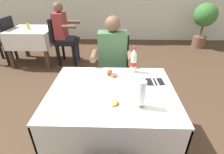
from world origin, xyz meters
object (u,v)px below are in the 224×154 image
(plate_far_diner, at_px, (112,76))
(background_table_tumbler, at_px, (28,27))
(cola_bottle_primary, at_px, (134,61))
(beer_glass_left, at_px, (141,95))
(background_dining_table, at_px, (33,38))
(main_dining_table, at_px, (112,104))
(background_chair_right, at_px, (63,38))
(chair_far_diner_seat, at_px, (114,68))
(background_patron, at_px, (64,31))
(napkin_cutlery_set, at_px, (155,82))
(potted_plant_corner, at_px, (204,19))
(background_chair_left, at_px, (3,38))
(plate_near_camera, at_px, (114,103))
(seated_diner_far, at_px, (113,60))

(plate_far_diner, height_order, background_table_tumbler, background_table_tumbler)
(cola_bottle_primary, bearing_deg, background_table_tumbler, 137.56)
(beer_glass_left, height_order, background_dining_table, beer_glass_left)
(main_dining_table, relative_size, background_dining_table, 1.33)
(background_table_tumbler, bearing_deg, background_chair_right, 2.76)
(background_chair_right, bearing_deg, background_table_tumbler, -177.24)
(main_dining_table, height_order, plate_far_diner, plate_far_diner)
(main_dining_table, bearing_deg, chair_far_diner_seat, 90.00)
(main_dining_table, distance_m, background_patron, 2.46)
(napkin_cutlery_set, xyz_separation_m, potted_plant_corner, (1.88, 3.20, -0.00))
(background_chair_left, relative_size, potted_plant_corner, 0.85)
(napkin_cutlery_set, bearing_deg, background_chair_left, 143.59)
(beer_glass_left, height_order, background_patron, background_patron)
(plate_far_diner, xyz_separation_m, cola_bottle_primary, (0.22, 0.12, 0.11))
(plate_far_diner, distance_m, napkin_cutlery_set, 0.43)
(beer_glass_left, distance_m, background_patron, 2.77)
(plate_near_camera, relative_size, potted_plant_corner, 0.21)
(plate_near_camera, distance_m, background_patron, 2.66)
(background_table_tumbler, bearing_deg, background_chair_left, 177.01)
(napkin_cutlery_set, bearing_deg, cola_bottle_primary, 132.68)
(background_table_tumbler, distance_m, potted_plant_corner, 4.23)
(cola_bottle_primary, height_order, napkin_cutlery_set, cola_bottle_primary)
(plate_far_diner, distance_m, background_dining_table, 2.64)
(napkin_cutlery_set, xyz_separation_m, background_chair_left, (-2.80, 2.07, -0.20))
(seated_diner_far, relative_size, plate_far_diner, 5.08)
(chair_far_diner_seat, bearing_deg, background_table_tumbler, 142.94)
(seated_diner_far, xyz_separation_m, potted_plant_corner, (2.31, 2.61, 0.04))
(plate_near_camera, relative_size, background_dining_table, 0.27)
(main_dining_table, xyz_separation_m, plate_far_diner, (-0.00, 0.24, 0.18))
(seated_diner_far, height_order, plate_near_camera, seated_diner_far)
(plate_far_diner, bearing_deg, plate_near_camera, -86.21)
(beer_glass_left, bearing_deg, cola_bottle_primary, 90.96)
(chair_far_diner_seat, relative_size, background_dining_table, 1.12)
(chair_far_diner_seat, xyz_separation_m, plate_near_camera, (0.03, -1.06, 0.20))
(plate_near_camera, distance_m, potted_plant_corner, 4.23)
(background_dining_table, bearing_deg, chair_far_diner_seat, -38.12)
(cola_bottle_primary, height_order, potted_plant_corner, potted_plant_corner)
(plate_far_diner, xyz_separation_m, background_table_tumbler, (-1.77, 1.94, 0.04))
(background_patron, relative_size, background_table_tumbler, 11.45)
(plate_near_camera, bearing_deg, seated_diner_far, 92.41)
(cola_bottle_primary, height_order, background_patron, background_patron)
(plate_near_camera, xyz_separation_m, potted_plant_corner, (2.27, 3.57, -0.01))
(seated_diner_far, xyz_separation_m, background_chair_right, (-1.09, 1.48, -0.16))
(chair_far_diner_seat, xyz_separation_m, potted_plant_corner, (2.30, 2.51, 0.19))
(background_patron, bearing_deg, background_chair_left, -180.00)
(main_dining_table, bearing_deg, plate_near_camera, -82.29)
(cola_bottle_primary, bearing_deg, chair_far_diner_seat, 114.59)
(chair_far_diner_seat, xyz_separation_m, background_patron, (-1.05, 1.37, 0.16))
(background_chair_right, bearing_deg, background_chair_left, 180.00)
(main_dining_table, height_order, background_chair_right, background_chair_right)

